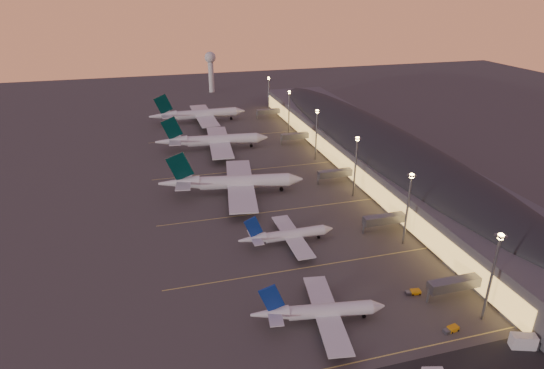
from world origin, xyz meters
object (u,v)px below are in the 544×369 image
Objects in this scene: airliner_wide_mid at (213,140)px; catering_truck_b at (525,342)px; airliner_wide_near at (232,182)px; baggage_tug_a at (451,329)px; radar_tower at (211,65)px; airliner_narrow_south at (319,311)px; airliner_wide_far at (198,114)px; baggage_tug_b at (414,292)px; airliner_narrow_north at (287,235)px.

catering_truck_b is (50.11, -166.35, -3.25)m from airliner_wide_mid.
airliner_wide_near reaches higher than baggage_tug_a.
radar_tower is at bearing 114.50° from catering_truck_b.
radar_tower is 4.72× the size of catering_truck_b.
radar_tower reaches higher than baggage_tug_a.
airliner_narrow_south is 144.32m from airliner_wide_mid.
airliner_wide_mid is at bearing -90.60° from airliner_wide_far.
radar_tower is (22.31, 203.86, 16.88)m from airliner_wide_near.
baggage_tug_b is (14.26, -285.74, -21.30)m from radar_tower.
airliner_wide_far reaches higher than airliner_narrow_north.
baggage_tug_a is at bearing -59.92° from airliner_wide_near.
airliner_wide_far reaches higher than baggage_tug_a.
radar_tower is 303.01m from baggage_tug_a.
airliner_wide_far reaches higher than catering_truck_b.
airliner_narrow_north is at bearing 93.24° from airliner_narrow_south.
baggage_tug_b is (-0.98, 16.14, 0.01)m from baggage_tug_a.
baggage_tug_a is at bearing -78.54° from baggage_tug_b.
catering_truck_b is at bearing -44.85° from baggage_tug_a.
airliner_narrow_north reaches higher than baggage_tug_b.
radar_tower is 313.47m from catering_truck_b.
airliner_narrow_south is at bearing 149.06° from baggage_tug_a.
airliner_narrow_north is (3.82, 40.07, -0.18)m from airliner_narrow_south.
airliner_wide_far reaches higher than airliner_wide_near.
baggage_tug_b is 0.64× the size of catering_truck_b.
airliner_narrow_north is at bearing 142.61° from catering_truck_b.
airliner_wide_near is at bearing -91.41° from airliner_wide_far.
catering_truck_b is at bearing -78.44° from airliner_wide_far.
radar_tower reaches higher than airliner_wide_far.
airliner_wide_near is 13.64× the size of baggage_tug_b.
radar_tower is at bearing 86.57° from airliner_narrow_north.
airliner_wide_mid is at bearing 94.41° from airliner_narrow_north.
airliner_wide_mid is at bearing 112.23° from baggage_tug_b.
airliner_wide_far is (0.15, 114.32, 0.10)m from airliner_wide_near.
airliner_wide_far is 227.73m from catering_truck_b.
catering_truck_b is (28.66, -311.50, -20.18)m from radar_tower.
radar_tower reaches higher than catering_truck_b.
airliner_wide_near is at bearing 134.59° from catering_truck_b.
airliner_wide_near is at bearing -96.25° from radar_tower.
airliner_wide_near reaches higher than airliner_narrow_north.
airliner_wide_mid is at bearing -98.41° from radar_tower.
airliner_wide_far is 215.65m from baggage_tug_a.
airliner_narrow_south is 1.09× the size of radar_tower.
airliner_narrow_south is 85.74m from airliner_wide_near.
airliner_wide_mid is 13.53× the size of baggage_tug_b.
airliner_wide_far is at bearing 122.14° from catering_truck_b.
baggage_tug_b is (26.56, -36.45, -2.53)m from airliner_narrow_north.
airliner_wide_mid is 147.70m from radar_tower.
airliner_narrow_north reaches higher than baggage_tug_a.
radar_tower reaches higher than airliner_narrow_north.
airliner_narrow_north is 0.55× the size of airliner_wide_near.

